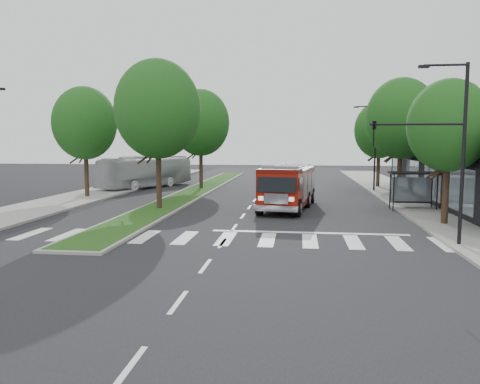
% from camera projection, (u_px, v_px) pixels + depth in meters
% --- Properties ---
extents(ground, '(140.00, 140.00, 0.00)m').
position_uv_depth(ground, '(234.00, 228.00, 25.39)').
color(ground, black).
rests_on(ground, ground).
extents(sidewalk_right, '(5.00, 80.00, 0.15)m').
position_uv_depth(sidewalk_right, '(424.00, 205.00, 33.72)').
color(sidewalk_right, gray).
rests_on(sidewalk_right, ground).
extents(sidewalk_left, '(5.00, 80.00, 0.15)m').
position_uv_depth(sidewalk_left, '(70.00, 200.00, 37.02)').
color(sidewalk_left, gray).
rests_on(sidewalk_left, ground).
extents(median, '(3.00, 50.00, 0.15)m').
position_uv_depth(median, '(197.00, 191.00, 43.87)').
color(median, gray).
rests_on(median, ground).
extents(bus_shelter, '(3.20, 1.60, 2.61)m').
position_uv_depth(bus_shelter, '(413.00, 180.00, 31.84)').
color(bus_shelter, black).
rests_on(bus_shelter, ground).
extents(tree_right_near, '(4.40, 4.40, 8.05)m').
position_uv_depth(tree_right_near, '(449.00, 126.00, 25.37)').
color(tree_right_near, black).
rests_on(tree_right_near, ground).
extents(tree_right_mid, '(5.60, 5.60, 9.72)m').
position_uv_depth(tree_right_mid, '(401.00, 119.00, 37.11)').
color(tree_right_mid, black).
rests_on(tree_right_mid, ground).
extents(tree_right_far, '(5.00, 5.00, 8.73)m').
position_uv_depth(tree_right_far, '(379.00, 130.00, 47.05)').
color(tree_right_far, black).
rests_on(tree_right_far, ground).
extents(tree_median_near, '(5.80, 5.80, 10.16)m').
position_uv_depth(tree_median_near, '(158.00, 109.00, 31.32)').
color(tree_median_near, black).
rests_on(tree_median_near, ground).
extents(tree_median_far, '(5.60, 5.60, 9.72)m').
position_uv_depth(tree_median_far, '(201.00, 123.00, 45.17)').
color(tree_median_far, black).
rests_on(tree_median_far, ground).
extents(tree_left_mid, '(5.20, 5.20, 9.16)m').
position_uv_depth(tree_left_mid, '(85.00, 123.00, 38.29)').
color(tree_left_mid, black).
rests_on(tree_left_mid, ground).
extents(streetlight_right_near, '(4.08, 0.22, 8.00)m').
position_uv_depth(streetlight_right_near, '(443.00, 141.00, 20.26)').
color(streetlight_right_near, black).
rests_on(streetlight_right_near, ground).
extents(streetlight_right_far, '(2.11, 0.20, 8.00)m').
position_uv_depth(streetlight_right_far, '(374.00, 144.00, 43.38)').
color(streetlight_right_far, black).
rests_on(streetlight_right_far, ground).
extents(fire_engine, '(4.00, 9.34, 3.14)m').
position_uv_depth(fire_engine, '(288.00, 187.00, 32.44)').
color(fire_engine, '#510A04').
rests_on(fire_engine, ground).
extents(city_bus, '(7.15, 11.66, 3.22)m').
position_uv_depth(city_bus, '(146.00, 172.00, 47.58)').
color(city_bus, silver).
rests_on(city_bus, ground).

